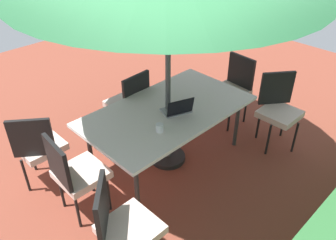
{
  "coord_description": "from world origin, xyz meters",
  "views": [
    {
      "loc": [
        2.4,
        2.43,
        2.88
      ],
      "look_at": [
        0.0,
        0.0,
        0.6
      ],
      "focal_mm": 36.89,
      "sensor_mm": 36.0,
      "label": 1
    }
  ],
  "objects_px": {
    "chair_south": "(130,101)",
    "chair_southeast": "(38,145)",
    "chair_east": "(75,172)",
    "chair_northwest": "(278,107)",
    "chair_northeast": "(122,224)",
    "dining_table": "(168,113)",
    "chair_west": "(233,87)",
    "cup": "(160,128)",
    "laptop": "(177,109)"
  },
  "relations": [
    {
      "from": "chair_northwest",
      "to": "cup",
      "type": "height_order",
      "value": "chair_northwest"
    },
    {
      "from": "chair_east",
      "to": "chair_northwest",
      "type": "distance_m",
      "value": 2.65
    },
    {
      "from": "chair_west",
      "to": "laptop",
      "type": "height_order",
      "value": "chair_west"
    },
    {
      "from": "chair_northwest",
      "to": "laptop",
      "type": "distance_m",
      "value": 1.42
    },
    {
      "from": "chair_northeast",
      "to": "laptop",
      "type": "height_order",
      "value": "chair_northeast"
    },
    {
      "from": "laptop",
      "to": "chair_northwest",
      "type": "bearing_deg",
      "value": 173.92
    },
    {
      "from": "chair_east",
      "to": "chair_northeast",
      "type": "height_order",
      "value": "same"
    },
    {
      "from": "dining_table",
      "to": "chair_east",
      "type": "relative_size",
      "value": 2.05
    },
    {
      "from": "chair_southeast",
      "to": "laptop",
      "type": "height_order",
      "value": "chair_southeast"
    },
    {
      "from": "chair_south",
      "to": "chair_northeast",
      "type": "distance_m",
      "value": 2.03
    },
    {
      "from": "chair_northeast",
      "to": "chair_southeast",
      "type": "xyz_separation_m",
      "value": [
        -0.02,
        -1.51,
        0.0
      ]
    },
    {
      "from": "dining_table",
      "to": "chair_east",
      "type": "xyz_separation_m",
      "value": [
        1.26,
        -0.04,
        -0.15
      ]
    },
    {
      "from": "dining_table",
      "to": "chair_northeast",
      "type": "distance_m",
      "value": 1.56
    },
    {
      "from": "chair_east",
      "to": "cup",
      "type": "relative_size",
      "value": 10.8
    },
    {
      "from": "chair_west",
      "to": "chair_east",
      "type": "relative_size",
      "value": 1.0
    },
    {
      "from": "chair_northeast",
      "to": "chair_west",
      "type": "bearing_deg",
      "value": -30.5
    },
    {
      "from": "dining_table",
      "to": "chair_southeast",
      "type": "relative_size",
      "value": 2.05
    },
    {
      "from": "dining_table",
      "to": "chair_east",
      "type": "height_order",
      "value": "chair_east"
    },
    {
      "from": "chair_east",
      "to": "chair_northwest",
      "type": "xyz_separation_m",
      "value": [
        -2.54,
        0.78,
        0.0
      ]
    },
    {
      "from": "chair_northwest",
      "to": "chair_northeast",
      "type": "relative_size",
      "value": 1.0
    },
    {
      "from": "chair_northeast",
      "to": "chair_southeast",
      "type": "bearing_deg",
      "value": 41.79
    },
    {
      "from": "cup",
      "to": "laptop",
      "type": "bearing_deg",
      "value": -162.87
    },
    {
      "from": "chair_south",
      "to": "cup",
      "type": "relative_size",
      "value": 10.8
    },
    {
      "from": "dining_table",
      "to": "cup",
      "type": "xyz_separation_m",
      "value": [
        0.37,
        0.25,
        0.09
      ]
    },
    {
      "from": "chair_northeast",
      "to": "laptop",
      "type": "relative_size",
      "value": 2.55
    },
    {
      "from": "chair_south",
      "to": "laptop",
      "type": "distance_m",
      "value": 0.9
    },
    {
      "from": "chair_east",
      "to": "cup",
      "type": "bearing_deg",
      "value": -104.14
    },
    {
      "from": "dining_table",
      "to": "chair_south",
      "type": "height_order",
      "value": "chair_south"
    },
    {
      "from": "chair_east",
      "to": "laptop",
      "type": "xyz_separation_m",
      "value": [
        -1.28,
        0.17,
        0.25
      ]
    },
    {
      "from": "chair_southeast",
      "to": "chair_northwest",
      "type": "bearing_deg",
      "value": -171.62
    },
    {
      "from": "chair_east",
      "to": "chair_northeast",
      "type": "bearing_deg",
      "value": 179.67
    },
    {
      "from": "chair_west",
      "to": "chair_northwest",
      "type": "bearing_deg",
      "value": 1.78
    },
    {
      "from": "chair_west",
      "to": "chair_northeast",
      "type": "bearing_deg",
      "value": -68.89
    },
    {
      "from": "chair_east",
      "to": "chair_northeast",
      "type": "xyz_separation_m",
      "value": [
        0.07,
        0.84,
        0.0
      ]
    },
    {
      "from": "chair_east",
      "to": "chair_northwest",
      "type": "height_order",
      "value": "same"
    },
    {
      "from": "cup",
      "to": "chair_west",
      "type": "bearing_deg",
      "value": -171.17
    },
    {
      "from": "chair_southeast",
      "to": "chair_northeast",
      "type": "bearing_deg",
      "value": 126.83
    },
    {
      "from": "chair_east",
      "to": "chair_northeast",
      "type": "relative_size",
      "value": 1.0
    },
    {
      "from": "chair_northeast",
      "to": "chair_east",
      "type": "bearing_deg",
      "value": 37.85
    },
    {
      "from": "chair_south",
      "to": "chair_southeast",
      "type": "distance_m",
      "value": 1.32
    },
    {
      "from": "chair_south",
      "to": "chair_northeast",
      "type": "relative_size",
      "value": 1.0
    },
    {
      "from": "chair_west",
      "to": "cup",
      "type": "distance_m",
      "value": 1.72
    },
    {
      "from": "chair_northwest",
      "to": "chair_northeast",
      "type": "height_order",
      "value": "same"
    },
    {
      "from": "chair_east",
      "to": "chair_northwest",
      "type": "relative_size",
      "value": 1.0
    },
    {
      "from": "chair_northwest",
      "to": "chair_southeast",
      "type": "relative_size",
      "value": 1.0
    },
    {
      "from": "dining_table",
      "to": "chair_east",
      "type": "distance_m",
      "value": 1.27
    },
    {
      "from": "chair_west",
      "to": "chair_northwest",
      "type": "relative_size",
      "value": 1.0
    },
    {
      "from": "laptop",
      "to": "chair_east",
      "type": "bearing_deg",
      "value": 11.87
    },
    {
      "from": "laptop",
      "to": "chair_west",
      "type": "bearing_deg",
      "value": -154.21
    },
    {
      "from": "chair_northwest",
      "to": "cup",
      "type": "distance_m",
      "value": 1.74
    }
  ]
}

